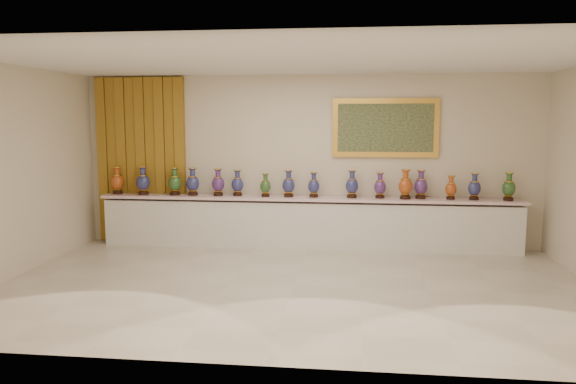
# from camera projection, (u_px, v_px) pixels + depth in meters

# --- Properties ---
(ground) EXTENTS (8.00, 8.00, 0.00)m
(ground) POSITION_uv_depth(u_px,v_px,m) (294.00, 286.00, 7.59)
(ground) COLOR beige
(ground) RESTS_ON ground
(room) EXTENTS (8.00, 8.00, 8.00)m
(room) POSITION_uv_depth(u_px,v_px,m) (179.00, 155.00, 10.06)
(room) COLOR beige
(room) RESTS_ON ground
(counter) EXTENTS (7.28, 0.48, 0.90)m
(counter) POSITION_uv_depth(u_px,v_px,m) (307.00, 223.00, 9.77)
(counter) COLOR white
(counter) RESTS_ON ground
(vase_0) EXTENTS (0.23, 0.23, 0.49)m
(vase_0) POSITION_uv_depth(u_px,v_px,m) (117.00, 182.00, 10.07)
(vase_0) COLOR black
(vase_0) RESTS_ON counter
(vase_1) EXTENTS (0.28, 0.28, 0.51)m
(vase_1) POSITION_uv_depth(u_px,v_px,m) (143.00, 182.00, 9.96)
(vase_1) COLOR black
(vase_1) RESTS_ON counter
(vase_2) EXTENTS (0.30, 0.30, 0.49)m
(vase_2) POSITION_uv_depth(u_px,v_px,m) (175.00, 183.00, 9.92)
(vase_2) COLOR black
(vase_2) RESTS_ON counter
(vase_3) EXTENTS (0.27, 0.27, 0.49)m
(vase_3) POSITION_uv_depth(u_px,v_px,m) (193.00, 183.00, 9.88)
(vase_3) COLOR black
(vase_3) RESTS_ON counter
(vase_4) EXTENTS (0.27, 0.27, 0.48)m
(vase_4) POSITION_uv_depth(u_px,v_px,m) (218.00, 184.00, 9.84)
(vase_4) COLOR black
(vase_4) RESTS_ON counter
(vase_5) EXTENTS (0.28, 0.28, 0.46)m
(vase_5) POSITION_uv_depth(u_px,v_px,m) (237.00, 184.00, 9.84)
(vase_5) COLOR black
(vase_5) RESTS_ON counter
(vase_6) EXTENTS (0.19, 0.19, 0.41)m
(vase_6) POSITION_uv_depth(u_px,v_px,m) (265.00, 186.00, 9.72)
(vase_6) COLOR black
(vase_6) RESTS_ON counter
(vase_7) EXTENTS (0.28, 0.28, 0.47)m
(vase_7) POSITION_uv_depth(u_px,v_px,m) (289.00, 185.00, 9.70)
(vase_7) COLOR black
(vase_7) RESTS_ON counter
(vase_8) EXTENTS (0.26, 0.26, 0.43)m
(vase_8) POSITION_uv_depth(u_px,v_px,m) (314.00, 186.00, 9.66)
(vase_8) COLOR black
(vase_8) RESTS_ON counter
(vase_9) EXTENTS (0.24, 0.24, 0.48)m
(vase_9) POSITION_uv_depth(u_px,v_px,m) (352.00, 185.00, 9.57)
(vase_9) COLOR black
(vase_9) RESTS_ON counter
(vase_10) EXTENTS (0.26, 0.26, 0.44)m
(vase_10) POSITION_uv_depth(u_px,v_px,m) (380.00, 187.00, 9.54)
(vase_10) COLOR black
(vase_10) RESTS_ON counter
(vase_11) EXTENTS (0.27, 0.27, 0.50)m
(vase_11) POSITION_uv_depth(u_px,v_px,m) (405.00, 186.00, 9.44)
(vase_11) COLOR black
(vase_11) RESTS_ON counter
(vase_12) EXTENTS (0.27, 0.27, 0.49)m
(vase_12) POSITION_uv_depth(u_px,v_px,m) (421.00, 186.00, 9.47)
(vase_12) COLOR black
(vase_12) RESTS_ON counter
(vase_13) EXTENTS (0.20, 0.20, 0.40)m
(vase_13) POSITION_uv_depth(u_px,v_px,m) (451.00, 189.00, 9.39)
(vase_13) COLOR black
(vase_13) RESTS_ON counter
(vase_14) EXTENTS (0.25, 0.25, 0.45)m
(vase_14) POSITION_uv_depth(u_px,v_px,m) (474.00, 188.00, 9.34)
(vase_14) COLOR black
(vase_14) RESTS_ON counter
(vase_15) EXTENTS (0.27, 0.27, 0.47)m
(vase_15) POSITION_uv_depth(u_px,v_px,m) (509.00, 188.00, 9.25)
(vase_15) COLOR black
(vase_15) RESTS_ON counter
(label_card) EXTENTS (0.10, 0.06, 0.00)m
(label_card) POSITION_uv_depth(u_px,v_px,m) (163.00, 196.00, 9.86)
(label_card) COLOR white
(label_card) RESTS_ON counter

